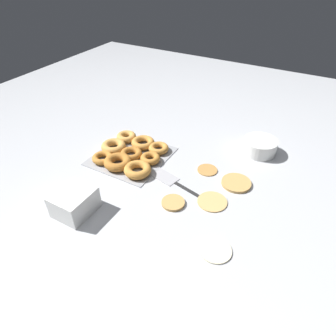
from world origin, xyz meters
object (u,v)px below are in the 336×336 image
object	(u,v)px
pancake_3	(216,250)
donut_tray	(130,154)
pancake_2	(173,203)
spatula	(169,179)
pancake_1	(236,183)
pancake_0	(212,201)
batter_bowl	(260,146)
container_stack	(74,202)
pancake_4	(207,170)

from	to	relation	value
pancake_3	donut_tray	distance (m)	0.58
pancake_2	spatula	world-z (taller)	pancake_2
pancake_1	donut_tray	bearing A→B (deg)	-83.40
pancake_0	batter_bowl	xyz separation A→B (m)	(-0.39, 0.06, 0.03)
container_stack	donut_tray	bearing A→B (deg)	-175.90
pancake_4	pancake_3	bearing A→B (deg)	27.01
pancake_1	container_stack	size ratio (longest dim) A/B	0.85
pancake_3	container_stack	distance (m)	0.49
pancake_2	batter_bowl	bearing A→B (deg)	159.71
pancake_1	pancake_2	distance (m)	0.27
donut_tray	batter_bowl	xyz separation A→B (m)	(-0.31, 0.47, 0.01)
pancake_4	spatula	distance (m)	0.17
pancake_4	container_stack	size ratio (longest dim) A/B	0.61
pancake_1	pancake_3	size ratio (longest dim) A/B	1.16
donut_tray	batter_bowl	world-z (taller)	batter_bowl
spatula	pancake_3	bearing A→B (deg)	154.77
pancake_2	donut_tray	world-z (taller)	donut_tray
pancake_1	pancake_3	xyz separation A→B (m)	(0.33, 0.05, -0.00)
pancake_3	batter_bowl	size ratio (longest dim) A/B	0.68
donut_tray	batter_bowl	bearing A→B (deg)	123.17
pancake_3	spatula	world-z (taller)	pancake_3
container_stack	spatula	size ratio (longest dim) A/B	0.51
spatula	pancake_1	bearing A→B (deg)	-143.45
pancake_0	spatula	size ratio (longest dim) A/B	0.41
pancake_3	batter_bowl	distance (m)	0.59
pancake_1	pancake_4	xyz separation A→B (m)	(-0.02, -0.13, -0.00)
donut_tray	spatula	size ratio (longest dim) A/B	1.18
pancake_3	batter_bowl	world-z (taller)	batter_bowl
pancake_0	pancake_3	distance (m)	0.21
donut_tray	container_stack	xyz separation A→B (m)	(0.36, 0.03, 0.02)
pancake_1	pancake_3	world-z (taller)	same
pancake_0	pancake_4	bearing A→B (deg)	-151.18
donut_tray	pancake_1	bearing A→B (deg)	96.60
pancake_0	pancake_1	world-z (taller)	pancake_1
pancake_4	spatula	xyz separation A→B (m)	(0.13, -0.11, -0.00)
pancake_0	batter_bowl	size ratio (longest dim) A/B	0.74
batter_bowl	pancake_1	bearing A→B (deg)	-3.22
pancake_1	pancake_2	size ratio (longest dim) A/B	1.37
pancake_0	pancake_3	world-z (taller)	pancake_3
pancake_0	spatula	xyz separation A→B (m)	(-0.03, -0.20, -0.00)
spatula	pancake_4	bearing A→B (deg)	-116.78
pancake_4	batter_bowl	distance (m)	0.27
pancake_2	batter_bowl	world-z (taller)	batter_bowl
pancake_3	spatula	bearing A→B (deg)	-128.18
spatula	container_stack	bearing A→B (deg)	70.30
pancake_4	donut_tray	distance (m)	0.34
pancake_3	container_stack	bearing A→B (deg)	-80.50
donut_tray	container_stack	size ratio (longest dim) A/B	2.30
pancake_4	donut_tray	xyz separation A→B (m)	(0.08, -0.33, 0.01)
donut_tray	pancake_2	bearing A→B (deg)	61.77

